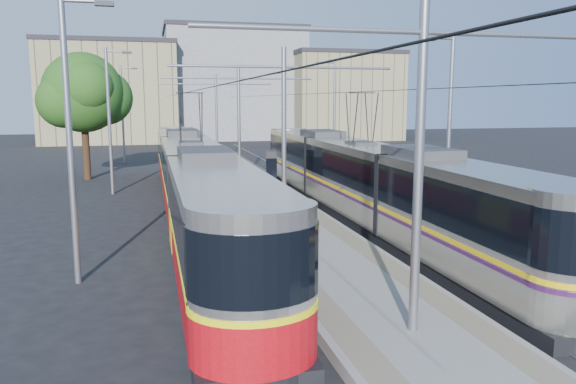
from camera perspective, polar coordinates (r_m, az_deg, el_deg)
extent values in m
plane|color=black|center=(16.26, 6.20, -9.33)|extent=(160.00, 160.00, 0.00)
cube|color=gray|center=(32.31, -4.09, 0.31)|extent=(4.00, 50.00, 0.30)
cube|color=gray|center=(32.08, -6.65, 0.49)|extent=(0.70, 50.00, 0.01)
cube|color=gray|center=(32.55, -1.58, 0.67)|extent=(0.70, 50.00, 0.01)
cube|color=gray|center=(31.90, -11.76, -0.22)|extent=(0.07, 70.00, 0.03)
cube|color=gray|center=(31.98, -9.19, -0.12)|extent=(0.07, 70.00, 0.03)
cube|color=gray|center=(32.93, 0.86, 0.26)|extent=(0.07, 70.00, 0.03)
cube|color=gray|center=(33.31, 3.25, 0.36)|extent=(0.07, 70.00, 0.03)
cube|color=silver|center=(12.69, -4.91, -14.77)|extent=(1.20, 5.00, 0.01)
cube|color=black|center=(25.48, -9.61, -2.11)|extent=(2.30, 31.88, 0.40)
cube|color=beige|center=(25.21, -9.71, 1.57)|extent=(2.40, 30.28, 2.90)
cube|color=black|center=(25.15, -9.74, 2.70)|extent=(2.43, 30.28, 1.30)
cube|color=#FFF10D|center=(25.26, -9.68, 0.67)|extent=(2.43, 30.28, 0.12)
cube|color=red|center=(25.34, -9.65, -0.45)|extent=(2.42, 30.28, 1.10)
cube|color=#2D2D30|center=(25.05, -9.81, 5.20)|extent=(1.68, 3.00, 0.30)
cube|color=black|center=(25.24, 7.25, -2.16)|extent=(2.30, 27.95, 0.40)
cube|color=#A8A49A|center=(24.97, 7.33, 1.55)|extent=(2.40, 26.35, 2.90)
cube|color=black|center=(24.90, 7.35, 2.69)|extent=(2.43, 26.35, 1.30)
cube|color=yellow|center=(25.02, 7.31, 0.65)|extent=(2.43, 26.35, 0.12)
cube|color=#3D1345|center=(25.04, 7.30, 0.31)|extent=(2.43, 26.35, 0.10)
cube|color=#2D2D30|center=(24.80, 7.41, 5.22)|extent=(1.68, 3.00, 0.30)
cylinder|color=gray|center=(11.82, 13.14, 2.37)|extent=(0.20, 0.20, 7.00)
cylinder|color=gray|center=(11.82, 13.63, 15.48)|extent=(9.20, 0.10, 0.10)
cylinder|color=gray|center=(23.13, -0.42, 5.88)|extent=(0.20, 0.20, 7.00)
cylinder|color=gray|center=(23.13, -0.42, 12.57)|extent=(9.20, 0.10, 0.10)
cylinder|color=gray|center=(34.90, -5.00, 6.99)|extent=(0.20, 0.20, 7.00)
cylinder|color=gray|center=(34.90, -5.06, 11.42)|extent=(9.20, 0.10, 0.10)
cylinder|color=gray|center=(46.79, -7.27, 7.52)|extent=(0.20, 0.20, 7.00)
cylinder|color=gray|center=(46.79, -7.34, 10.83)|extent=(9.20, 0.10, 0.10)
cylinder|color=black|center=(31.52, -10.77, 9.80)|extent=(0.02, 70.00, 0.02)
cylinder|color=black|center=(32.71, 2.12, 9.93)|extent=(0.02, 70.00, 0.02)
cylinder|color=gray|center=(16.65, -21.29, 4.61)|extent=(0.18, 0.18, 8.00)
cube|color=#2D2D30|center=(16.70, -18.16, 17.71)|extent=(0.50, 0.22, 0.12)
cylinder|color=gray|center=(32.56, -17.70, 6.78)|extent=(0.18, 0.18, 8.00)
cube|color=#2D2D30|center=(32.59, -16.05, 13.46)|extent=(0.50, 0.22, 0.12)
cylinder|color=gray|center=(48.53, -16.46, 7.52)|extent=(0.18, 0.18, 8.00)
cube|color=#2D2D30|center=(48.55, -15.34, 12.00)|extent=(0.50, 0.22, 0.12)
cylinder|color=gray|center=(25.90, 16.05, 6.32)|extent=(0.18, 0.18, 8.00)
cube|color=#2D2D30|center=(25.47, 14.22, 14.81)|extent=(0.50, 0.22, 0.12)
cylinder|color=gray|center=(40.57, 4.73, 7.59)|extent=(0.18, 0.18, 8.00)
cube|color=#2D2D30|center=(40.30, 3.28, 12.93)|extent=(0.50, 0.22, 0.12)
cylinder|color=gray|center=(55.97, -0.50, 8.08)|extent=(0.18, 0.18, 8.00)
cube|color=#2D2D30|center=(55.77, -1.63, 11.92)|extent=(0.50, 0.22, 0.12)
cube|color=black|center=(31.21, -1.68, 2.26)|extent=(0.74, 1.02, 2.12)
cube|color=black|center=(31.20, -1.68, 2.51)|extent=(0.78, 1.06, 1.10)
cylinder|color=#382314|center=(39.27, -19.81, 3.68)|extent=(0.47, 0.47, 3.43)
sphere|color=#214814|center=(39.12, -20.13, 9.47)|extent=(5.15, 5.15, 5.15)
sphere|color=#214814|center=(39.85, -18.11, 9.10)|extent=(3.65, 3.65, 3.65)
cube|color=gray|center=(74.62, -17.59, 9.43)|extent=(16.00, 12.00, 11.86)
cube|color=#262328|center=(74.93, -17.82, 14.16)|extent=(16.32, 12.24, 0.50)
cube|color=gray|center=(79.30, -5.63, 10.66)|extent=(18.00, 14.00, 14.31)
cube|color=#262328|center=(79.83, -5.72, 15.98)|extent=(18.36, 14.28, 0.50)
cube|color=gray|center=(76.77, 5.59, 9.49)|extent=(14.00, 10.00, 11.04)
cube|color=#262328|center=(77.01, 5.66, 13.79)|extent=(14.28, 10.20, 0.50)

